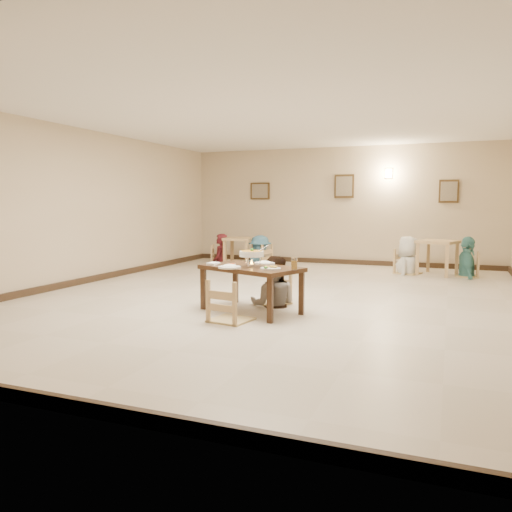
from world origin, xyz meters
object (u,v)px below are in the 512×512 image
at_px(bg_table_right, 438,247).
at_px(bg_diner_c, 409,236).
at_px(bg_chair_ll, 220,246).
at_px(bg_chair_rr, 468,254).
at_px(curry_warmer, 252,254).
at_px(bg_diner_b, 260,235).
at_px(bg_chair_rl, 408,251).
at_px(bg_diner_d, 468,236).
at_px(chair_far, 274,275).
at_px(chair_near, 231,282).
at_px(main_table, 251,272).
at_px(main_diner, 274,256).
at_px(bg_diner_a, 220,234).
at_px(bg_table_left, 239,243).
at_px(drink_glass, 294,264).
at_px(bg_chair_lr, 260,245).

xyz_separation_m(bg_table_right, bg_diner_c, (-0.61, -0.06, 0.22)).
distance_m(bg_chair_ll, bg_chair_rr, 5.92).
distance_m(curry_warmer, bg_diner_b, 5.40).
distance_m(bg_chair_rl, bg_diner_b, 3.58).
distance_m(bg_chair_rr, bg_diner_d, 0.37).
relative_size(bg_chair_rl, bg_diner_c, 0.62).
relative_size(chair_far, chair_near, 0.86).
xyz_separation_m(bg_diner_c, bg_diner_d, (1.22, -0.01, 0.03)).
bearing_deg(bg_chair_ll, chair_far, -164.48).
height_order(bg_table_right, bg_diner_b, bg_diner_b).
bearing_deg(chair_near, bg_chair_ll, -54.56).
bearing_deg(bg_diner_d, main_table, 141.25).
distance_m(bg_chair_rr, bg_diner_b, 4.80).
relative_size(main_diner, bg_chair_rr, 1.54).
relative_size(chair_near, bg_diner_a, 0.68).
height_order(chair_far, bg_diner_d, bg_diner_d).
xyz_separation_m(chair_near, bg_chair_rl, (1.82, 5.57, -0.01)).
relative_size(bg_table_left, bg_diner_b, 0.50).
bearing_deg(bg_chair_rl, main_diner, -178.63).
distance_m(curry_warmer, bg_diner_a, 5.91).
distance_m(drink_glass, bg_chair_lr, 5.76).
bearing_deg(drink_glass, bg_diner_c, 77.89).
bearing_deg(main_table, bg_chair_ll, 140.62).
bearing_deg(bg_table_left, bg_table_right, -0.36).
relative_size(curry_warmer, bg_diner_d, 0.22).
bearing_deg(chair_far, bg_table_left, 140.79).
bearing_deg(bg_table_left, main_table, -64.94).
xyz_separation_m(bg_chair_lr, bg_diner_c, (3.57, -0.10, 0.32)).
bearing_deg(main_diner, bg_table_right, -128.34).
bearing_deg(curry_warmer, main_table, 119.59).
bearing_deg(bg_chair_rr, main_table, -31.49).
relative_size(bg_chair_ll, bg_diner_a, 0.60).
distance_m(chair_far, bg_chair_ll, 5.37).
bearing_deg(curry_warmer, chair_near, -96.33).
bearing_deg(bg_diner_b, curry_warmer, -142.42).
height_order(bg_chair_rr, bg_diner_a, bg_diner_a).
bearing_deg(drink_glass, bg_table_right, 71.72).
bearing_deg(bg_table_right, bg_chair_rr, -5.99).
xyz_separation_m(drink_glass, bg_diner_c, (1.09, 5.10, 0.09)).
relative_size(main_table, bg_diner_b, 1.05).
xyz_separation_m(main_diner, bg_diner_b, (-1.94, 4.49, 0.00)).
height_order(chair_far, bg_table_left, chair_far).
relative_size(bg_chair_ll, bg_diner_d, 0.54).
bearing_deg(bg_diner_d, bg_diner_a, 81.16).
bearing_deg(bg_chair_ll, bg_chair_lr, -110.74).
relative_size(curry_warmer, bg_table_right, 0.40).
bearing_deg(drink_glass, bg_diner_d, 65.58).
xyz_separation_m(chair_near, drink_glass, (0.73, 0.47, 0.21)).
bearing_deg(curry_warmer, bg_chair_ll, 119.83).
xyz_separation_m(bg_table_right, bg_diner_a, (-5.31, 0.08, 0.16)).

